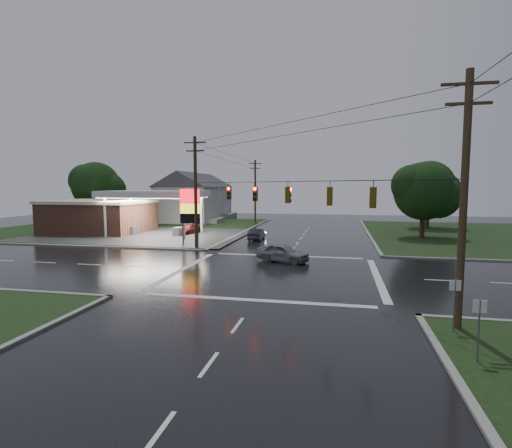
% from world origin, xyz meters
% --- Properties ---
extents(ground, '(120.00, 120.00, 0.00)m').
position_xyz_m(ground, '(0.00, 0.00, 0.00)').
color(ground, black).
rests_on(ground, ground).
extents(grass_nw, '(36.00, 36.00, 0.08)m').
position_xyz_m(grass_nw, '(-26.00, 26.00, 0.04)').
color(grass_nw, black).
rests_on(grass_nw, ground).
extents(gas_station, '(26.20, 18.00, 5.60)m').
position_xyz_m(gas_station, '(-25.68, 19.70, 2.55)').
color(gas_station, '#2D2D2D').
rests_on(gas_station, ground).
extents(pylon_sign, '(2.00, 0.35, 6.00)m').
position_xyz_m(pylon_sign, '(-10.50, 10.50, 4.01)').
color(pylon_sign, '#59595E').
rests_on(pylon_sign, ground).
extents(utility_pole_nw, '(2.20, 0.32, 11.00)m').
position_xyz_m(utility_pole_nw, '(-9.50, 9.50, 5.72)').
color(utility_pole_nw, '#382619').
rests_on(utility_pole_nw, ground).
extents(utility_pole_se, '(2.20, 0.32, 11.00)m').
position_xyz_m(utility_pole_se, '(9.50, -9.50, 5.72)').
color(utility_pole_se, '#382619').
rests_on(utility_pole_se, ground).
extents(utility_pole_n, '(2.20, 0.32, 10.50)m').
position_xyz_m(utility_pole_n, '(-9.50, 38.00, 5.47)').
color(utility_pole_n, '#382619').
rests_on(utility_pole_n, ground).
extents(traffic_signals, '(26.87, 26.87, 1.47)m').
position_xyz_m(traffic_signals, '(0.02, -0.02, 6.48)').
color(traffic_signals, black).
rests_on(traffic_signals, ground).
extents(house_near, '(11.05, 8.48, 8.60)m').
position_xyz_m(house_near, '(-20.95, 36.00, 4.41)').
color(house_near, silver).
rests_on(house_near, ground).
extents(house_far, '(11.05, 8.48, 8.60)m').
position_xyz_m(house_far, '(-21.95, 48.00, 4.41)').
color(house_far, silver).
rests_on(house_far, ground).
extents(tree_nw_behind, '(8.93, 7.60, 10.00)m').
position_xyz_m(tree_nw_behind, '(-33.84, 29.99, 6.18)').
color(tree_nw_behind, black).
rests_on(tree_nw_behind, ground).
extents(tree_ne_near, '(7.99, 6.80, 8.98)m').
position_xyz_m(tree_ne_near, '(14.14, 21.99, 5.56)').
color(tree_ne_near, black).
rests_on(tree_ne_near, ground).
extents(tree_ne_far, '(8.46, 7.20, 9.80)m').
position_xyz_m(tree_ne_far, '(17.15, 33.99, 6.18)').
color(tree_ne_far, black).
rests_on(tree_ne_far, ground).
extents(car_north, '(1.38, 3.94, 1.30)m').
position_xyz_m(car_north, '(-4.90, 17.02, 0.65)').
color(car_north, '#22232A').
rests_on(car_north, ground).
extents(car_crossing, '(4.71, 3.09, 1.49)m').
position_xyz_m(car_crossing, '(-0.09, 4.30, 0.75)').
color(car_crossing, gray).
rests_on(car_crossing, ground).
extents(car_pump, '(2.77, 4.66, 1.27)m').
position_xyz_m(car_pump, '(-14.59, 20.20, 0.63)').
color(car_pump, '#521212').
rests_on(car_pump, ground).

